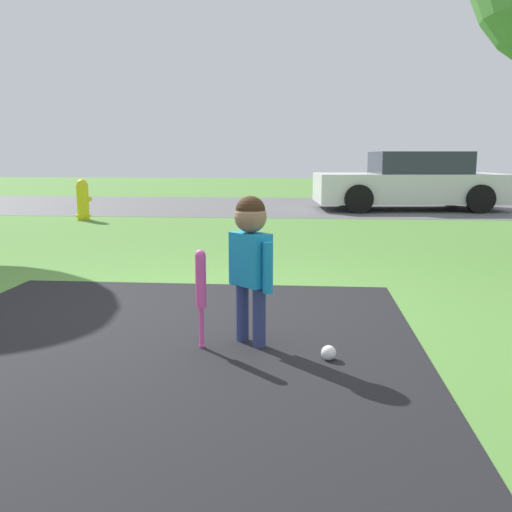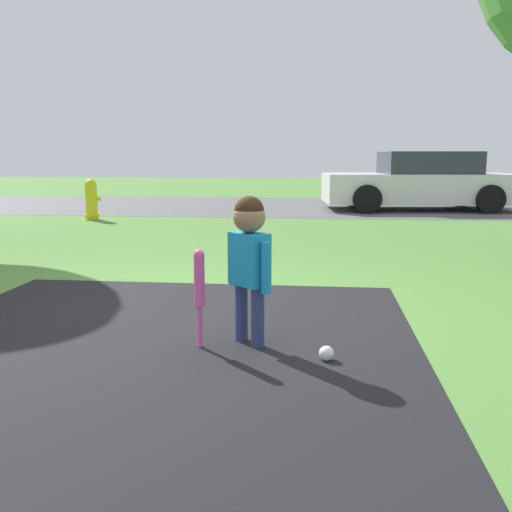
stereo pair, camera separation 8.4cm
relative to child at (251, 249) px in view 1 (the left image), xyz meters
name	(u,v)px [view 1 (the left image)]	position (x,y,z in m)	size (l,w,h in m)	color
ground_plane	(204,312)	(-0.46, 0.77, -0.64)	(60.00, 60.00, 0.00)	#518438
driveway_strip	(38,483)	(-0.65, -1.73, -0.64)	(3.57, 7.00, 0.01)	black
street_strip	(275,206)	(-0.46, 10.97, -0.64)	(40.00, 6.00, 0.01)	#59595B
child	(251,249)	(0.00, 0.00, 0.00)	(0.31, 0.30, 0.99)	navy
baseball_bat	(201,285)	(-0.31, -0.11, -0.22)	(0.07, 0.07, 0.66)	#E54CA5
sports_ball	(329,353)	(0.51, -0.27, -0.60)	(0.09, 0.09, 0.09)	white
fire_hydrant	(83,200)	(-4.07, 7.30, -0.25)	(0.33, 0.29, 0.81)	yellow
parked_car	(411,182)	(2.81, 10.26, 0.00)	(4.53, 2.40, 1.36)	silver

